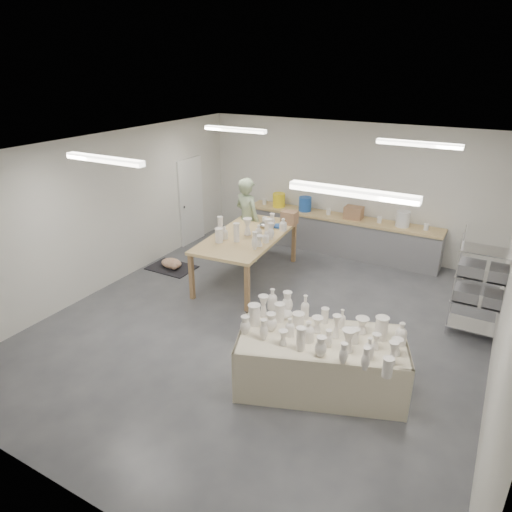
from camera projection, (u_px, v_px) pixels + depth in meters
The scene contains 9 objects.
room at pixel (263, 208), 7.26m from camera, with size 8.00×8.02×3.00m.
back_counter at pixel (339, 233), 10.72m from camera, with size 4.60×0.60×1.24m.
wire_shelf at pixel (484, 285), 7.28m from camera, with size 0.88×0.48×1.80m.
drying_table at pixel (320, 360), 6.25m from camera, with size 2.48×1.83×1.15m.
work_table at pixel (252, 235), 9.25m from camera, with size 1.52×2.70×1.35m.
rug at pixel (172, 268), 10.07m from camera, with size 1.00×0.70×0.02m, color black.
cat at pixel (172, 263), 10.00m from camera, with size 0.56×0.46×0.21m.
potter at pixel (247, 220), 10.15m from camera, with size 0.70×0.46×1.91m, color #95AB85.
red_stool at pixel (253, 243), 10.62m from camera, with size 0.46×0.46×0.34m.
Camera 1 is at (3.19, -6.07, 4.20)m, focal length 32.00 mm.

